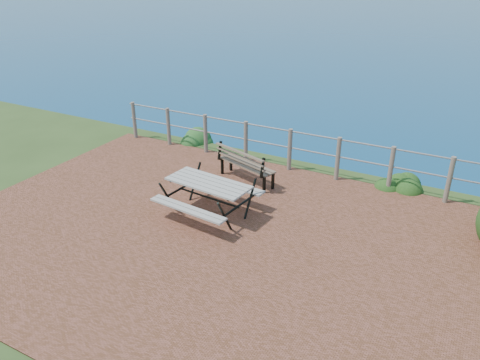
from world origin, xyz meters
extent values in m
cube|color=brown|center=(0.00, 0.00, 0.00)|extent=(10.00, 7.00, 0.12)
cylinder|color=#6B5B4C|center=(-4.60, 3.35, 0.52)|extent=(0.10, 0.10, 1.00)
cylinder|color=#6B5B4C|center=(-3.45, 3.35, 0.52)|extent=(0.10, 0.10, 1.00)
cylinder|color=#6B5B4C|center=(-2.30, 3.35, 0.52)|extent=(0.10, 0.10, 1.00)
cylinder|color=#6B5B4C|center=(-1.15, 3.35, 0.52)|extent=(0.10, 0.10, 1.00)
cylinder|color=#6B5B4C|center=(0.00, 3.35, 0.52)|extent=(0.10, 0.10, 1.00)
cylinder|color=#6B5B4C|center=(1.15, 3.35, 0.52)|extent=(0.10, 0.10, 1.00)
cylinder|color=#6B5B4C|center=(2.30, 3.35, 0.52)|extent=(0.10, 0.10, 1.00)
cylinder|color=#6B5B4C|center=(3.45, 3.35, 0.52)|extent=(0.10, 0.10, 1.00)
cylinder|color=slate|center=(0.00, 3.35, 0.97)|extent=(9.40, 0.04, 0.04)
cylinder|color=slate|center=(0.00, 3.35, 0.57)|extent=(9.40, 0.04, 0.04)
cube|color=gray|center=(-0.54, 0.65, 0.69)|extent=(1.69, 0.83, 0.04)
cube|color=gray|center=(-0.54, 0.65, 0.42)|extent=(1.64, 0.40, 0.04)
cube|color=gray|center=(-0.54, 0.65, 0.42)|extent=(1.64, 0.40, 0.04)
cylinder|color=black|center=(-0.54, 0.65, 0.37)|extent=(1.40, 0.18, 0.04)
cube|color=brown|center=(-0.58, 2.32, 0.42)|extent=(1.49, 0.80, 0.03)
cube|color=brown|center=(-0.58, 2.32, 0.67)|extent=(1.41, 0.56, 0.33)
cube|color=black|center=(-0.58, 2.32, 0.22)|extent=(0.06, 0.07, 0.40)
cube|color=black|center=(-0.58, 2.32, 0.22)|extent=(0.06, 0.07, 0.40)
cube|color=black|center=(-0.58, 2.32, 0.22)|extent=(0.06, 0.07, 0.40)
cube|color=black|center=(-0.58, 2.32, 0.22)|extent=(0.06, 0.07, 0.40)
ellipsoid|color=#205621|center=(-2.99, 3.94, 0.00)|extent=(0.77, 0.77, 0.51)
ellipsoid|color=#163D12|center=(2.47, 3.71, 0.00)|extent=(0.72, 0.72, 0.45)
camera|label=1|loc=(3.76, -6.06, 4.54)|focal=35.00mm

